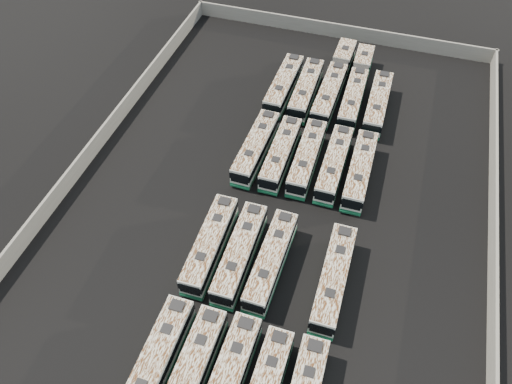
% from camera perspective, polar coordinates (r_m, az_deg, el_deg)
% --- Properties ---
extents(ground, '(140.00, 140.00, 0.00)m').
position_cam_1_polar(ground, '(53.04, 1.59, -2.61)').
color(ground, black).
rests_on(ground, ground).
extents(perimeter_wall, '(45.20, 73.20, 2.20)m').
position_cam_1_polar(perimeter_wall, '(52.19, 1.61, -1.85)').
color(perimeter_wall, slate).
rests_on(perimeter_wall, ground).
extents(bus_front_far_left, '(2.41, 11.09, 3.12)m').
position_cam_1_polar(bus_front_far_left, '(43.79, -11.31, -18.56)').
color(bus_front_far_left, silver).
rests_on(bus_front_far_left, ground).
extents(bus_front_left, '(2.35, 11.05, 3.11)m').
position_cam_1_polar(bus_front_left, '(43.00, -7.46, -19.92)').
color(bus_front_left, silver).
rests_on(bus_front_left, ground).
extents(bus_front_center, '(2.48, 11.14, 3.13)m').
position_cam_1_polar(bus_front_center, '(42.48, -3.36, -20.92)').
color(bus_front_center, silver).
rests_on(bus_front_center, ground).
extents(bus_midfront_far_left, '(2.56, 10.92, 3.06)m').
position_cam_1_polar(bus_midfront_far_left, '(48.98, -5.27, -5.99)').
color(bus_midfront_far_left, silver).
rests_on(bus_midfront_far_left, ground).
extents(bus_midfront_left, '(2.43, 10.97, 3.08)m').
position_cam_1_polar(bus_midfront_left, '(48.19, -1.86, -7.04)').
color(bus_midfront_left, silver).
rests_on(bus_midfront_left, ground).
extents(bus_midfront_center, '(2.49, 10.81, 3.03)m').
position_cam_1_polar(bus_midfront_center, '(47.74, 1.72, -7.88)').
color(bus_midfront_center, silver).
rests_on(bus_midfront_center, ground).
extents(bus_midfront_far_right, '(2.41, 11.01, 3.10)m').
position_cam_1_polar(bus_midfront_far_right, '(47.19, 8.86, -9.74)').
color(bus_midfront_far_right, silver).
rests_on(bus_midfront_far_right, ground).
extents(bus_midback_far_left, '(2.58, 10.99, 3.08)m').
position_cam_1_polar(bus_midback_far_left, '(57.72, -0.02, 5.08)').
color(bus_midback_far_left, silver).
rests_on(bus_midback_far_left, ground).
extents(bus_midback_left, '(2.27, 10.64, 2.99)m').
position_cam_1_polar(bus_midback_left, '(57.13, 2.85, 4.38)').
color(bus_midback_left, silver).
rests_on(bus_midback_left, ground).
extents(bus_midback_center, '(2.40, 10.80, 3.03)m').
position_cam_1_polar(bus_midback_center, '(56.87, 5.82, 3.92)').
color(bus_midback_center, silver).
rests_on(bus_midback_center, ground).
extents(bus_midback_right, '(2.30, 10.70, 3.01)m').
position_cam_1_polar(bus_midback_right, '(56.55, 8.90, 3.17)').
color(bus_midback_right, silver).
rests_on(bus_midback_right, ground).
extents(bus_midback_far_right, '(2.37, 10.88, 3.06)m').
position_cam_1_polar(bus_midback_far_right, '(56.33, 11.78, 2.42)').
color(bus_midback_far_right, silver).
rests_on(bus_midback_far_right, ground).
extents(bus_back_far_left, '(2.52, 11.14, 3.13)m').
position_cam_1_polar(bus_back_far_left, '(66.82, 3.19, 12.07)').
color(bus_back_far_left, silver).
rests_on(bus_back_far_left, ground).
extents(bus_back_left, '(2.47, 11.03, 3.10)m').
position_cam_1_polar(bus_back_left, '(66.29, 5.72, 11.52)').
color(bus_back_left, silver).
rests_on(bus_back_left, ground).
extents(bus_back_center, '(2.70, 17.33, 3.13)m').
position_cam_1_polar(bus_back_center, '(68.20, 8.93, 12.37)').
color(bus_back_center, silver).
rests_on(bus_back_center, ground).
extents(bus_back_right, '(2.51, 16.62, 3.01)m').
position_cam_1_polar(bus_back_right, '(67.94, 11.39, 11.74)').
color(bus_back_right, silver).
rests_on(bus_back_right, ground).
extents(bus_back_far_right, '(2.40, 10.97, 3.08)m').
position_cam_1_polar(bus_back_far_right, '(65.56, 13.72, 9.76)').
color(bus_back_far_right, silver).
rests_on(bus_back_far_right, ground).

